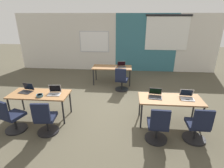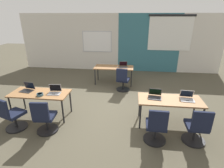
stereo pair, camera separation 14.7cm
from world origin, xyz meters
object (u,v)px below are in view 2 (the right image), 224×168
(chair_far_right, at_px, (123,81))
(chair_near_right_end, at_px, (197,129))
(desk_near_left, at_px, (40,95))
(desk_far_center, at_px, (114,68))
(laptop_near_left_end, at_px, (28,89))
(laptop_far_right, at_px, (123,66))
(laptop_near_right_inner, at_px, (155,96))
(laptop_near_right_end, at_px, (187,98))
(desk_near_right, at_px, (170,102))
(chair_near_right_inner, at_px, (156,128))
(mouse_far_right, at_px, (118,66))
(chair_near_left_end, at_px, (12,117))
(chair_near_left_inner, at_px, (45,119))
(snack_bowl, at_px, (40,94))
(laptop_near_left_inner, at_px, (55,92))

(chair_far_right, relative_size, chair_near_right_end, 1.00)
(desk_near_left, xyz_separation_m, desk_far_center, (1.75, 2.80, 0.00))
(desk_near_left, distance_m, laptop_near_left_end, 0.43)
(laptop_far_right, height_order, laptop_near_right_inner, laptop_far_right)
(laptop_near_right_end, bearing_deg, desk_near_right, -169.59)
(desk_near_left, distance_m, chair_far_right, 3.01)
(desk_near_right, distance_m, chair_near_right_inner, 0.94)
(laptop_near_right_inner, bearing_deg, laptop_near_left_end, -173.85)
(chair_far_right, bearing_deg, mouse_far_right, -60.34)
(chair_near_right_inner, height_order, chair_near_left_end, same)
(chair_far_right, bearing_deg, chair_near_left_end, 57.36)
(chair_near_right_end, height_order, chair_near_right_inner, same)
(chair_near_left_inner, xyz_separation_m, snack_bowl, (-0.36, 0.57, 0.38))
(desk_near_right, bearing_deg, mouse_far_right, 119.54)
(chair_near_left_inner, bearing_deg, laptop_near_right_end, -172.12)
(laptop_near_left_inner, bearing_deg, desk_near_left, 176.12)
(desk_near_right, xyz_separation_m, desk_far_center, (-1.75, 2.80, 0.00))
(desk_far_center, relative_size, laptop_near_right_end, 4.53)
(laptop_near_left_inner, distance_m, laptop_near_right_end, 3.49)
(laptop_far_right, distance_m, laptop_near_left_end, 3.73)
(laptop_near_right_end, distance_m, snack_bowl, 3.82)
(desk_near_left, height_order, laptop_near_left_end, laptop_near_left_end)
(desk_far_center, distance_m, chair_near_left_end, 4.15)
(desk_near_right, distance_m, snack_bowl, 3.40)
(laptop_far_right, bearing_deg, chair_near_right_inner, -83.75)
(desk_near_right, height_order, laptop_near_right_inner, laptop_near_right_inner)
(laptop_far_right, distance_m, laptop_near_right_end, 3.29)
(desk_far_center, bearing_deg, laptop_near_left_end, -128.52)
(laptop_near_left_end, bearing_deg, mouse_far_right, 59.00)
(chair_near_left_end, bearing_deg, chair_far_right, -114.23)
(laptop_near_left_inner, xyz_separation_m, chair_near_right_inner, (2.66, -0.81, -0.39))
(desk_far_center, xyz_separation_m, chair_near_left_end, (-2.16, -3.53, -0.28))
(desk_near_left, bearing_deg, laptop_near_right_end, 0.63)
(mouse_far_right, distance_m, laptop_near_right_end, 3.43)
(desk_far_center, height_order, mouse_far_right, mouse_far_right)
(laptop_far_right, xyz_separation_m, laptop_near_left_inner, (-1.71, -2.80, 0.00))
(desk_near_left, height_order, snack_bowl, snack_bowl)
(desk_near_left, relative_size, desk_far_center, 1.00)
(desk_far_center, xyz_separation_m, laptop_near_left_inner, (-1.32, -2.79, 0.11))
(laptop_far_right, bearing_deg, laptop_near_right_inner, -78.85)
(desk_near_left, relative_size, mouse_far_right, 14.11)
(chair_near_right_inner, bearing_deg, chair_near_left_end, 0.57)
(mouse_far_right, xyz_separation_m, laptop_near_right_end, (2.01, -2.77, 0.03))
(desk_near_right, height_order, laptop_near_right_end, laptop_near_right_end)
(laptop_near_left_end, bearing_deg, chair_near_left_end, -80.71)
(chair_near_right_end, relative_size, snack_bowl, 5.18)
(chair_near_right_inner, distance_m, laptop_near_left_end, 3.63)
(chair_far_right, bearing_deg, desk_far_center, -50.22)
(desk_near_right, bearing_deg, laptop_near_right_inner, 169.85)
(chair_far_right, bearing_deg, laptop_near_right_end, 141.03)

